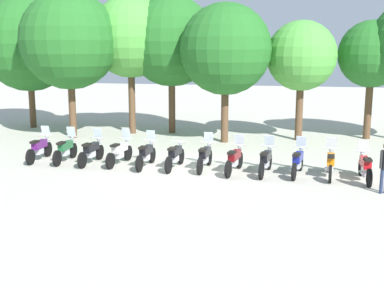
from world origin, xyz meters
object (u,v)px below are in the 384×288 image
Objects in this scene: motorcycle_1 at (66,149)px; tree_6 at (372,54)px; tree_2 at (130,37)px; motorcycle_0 at (40,148)px; tree_3 at (171,42)px; motorcycle_4 at (146,154)px; motorcycle_9 at (298,161)px; tree_1 at (69,40)px; motorcycle_5 at (175,156)px; motorcycle_11 at (365,167)px; tree_4 at (226,49)px; tree_5 at (302,56)px; tree_0 at (28,44)px; motorcycle_2 at (91,151)px; motorcycle_7 at (234,159)px; motorcycle_8 at (266,160)px; motorcycle_10 at (330,163)px; motorcycle_6 at (205,156)px; motorcycle_3 at (120,152)px.

motorcycle_1 is 15.48m from tree_6.
motorcycle_0 is at bearing -104.94° from tree_2.
tree_3 is at bearing -20.37° from motorcycle_1.
motorcycle_9 is at bearing -88.59° from motorcycle_4.
motorcycle_1 is at bearing -69.41° from tree_1.
motorcycle_1 is 1.00× the size of motorcycle_5.
tree_3 is (-8.91, 8.28, 4.36)m from motorcycle_11.
tree_3 is at bearing 8.49° from motorcycle_4.
tree_5 is (3.59, 1.22, -0.34)m from tree_4.
motorcycle_1 is 0.29× the size of tree_0.
motorcycle_5 is 7.05m from tree_4.
tree_4 reaches higher than motorcycle_2.
tree_0 reaches higher than tree_1.
motorcycle_7 is 10.74m from tree_6.
tree_0 is at bearing 51.61° from motorcycle_4.
motorcycle_0 is 8.52m from tree_2.
tree_1 reaches higher than motorcycle_8.
motorcycle_2 and motorcycle_9 have the same top height.
motorcycle_11 is 0.37× the size of tree_5.
tree_1 is at bearing 7.84° from motorcycle_0.
tree_0 is at bearing 71.28° from motorcycle_9.
tree_3 is (-1.91, 7.76, 4.38)m from motorcycle_5.
tree_1 reaches higher than motorcycle_1.
motorcycle_9 is at bearing -77.84° from motorcycle_7.
motorcycle_10 is 1.20m from motorcycle_11.
motorcycle_0 is 4.68m from motorcycle_4.
tree_2 reaches higher than motorcycle_2.
motorcycle_7 is at bearing -89.26° from motorcycle_2.
tree_0 reaches higher than motorcycle_1.
motorcycle_4 is at bearing 95.04° from motorcycle_6.
tree_1 is at bearing -145.59° from tree_2.
tree_0 is at bearing 67.45° from motorcycle_10.
motorcycle_10 is 13.16m from tree_2.
motorcycle_0 is 0.33× the size of tree_4.
motorcycle_6 is 2.35m from motorcycle_8.
motorcycle_11 is at bearing -88.76° from motorcycle_5.
motorcycle_4 is 9.01m from tree_2.
motorcycle_7 is 0.29× the size of tree_0.
motorcycle_6 and motorcycle_7 have the same top height.
motorcycle_5 is at bearing -102.18° from tree_4.
tree_5 is (0.14, 7.04, 3.66)m from motorcycle_9.
tree_4 is (2.39, 5.65, 4.00)m from motorcycle_4.
motorcycle_5 is 9.18m from tree_5.
motorcycle_4 is at bearing -84.55° from tree_3.
motorcycle_4 is 8.92m from tree_3.
tree_5 is (9.49, 6.63, 3.66)m from motorcycle_1.
motorcycle_2 is 0.33× the size of tree_4.
motorcycle_9 reaches higher than motorcycle_5.
tree_5 reaches higher than motorcycle_11.
tree_1 reaches higher than motorcycle_3.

